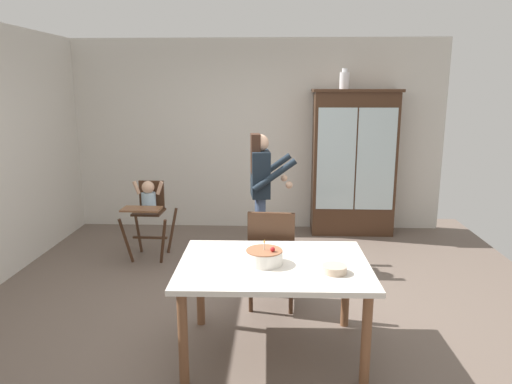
{
  "coord_description": "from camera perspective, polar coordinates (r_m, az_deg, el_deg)",
  "views": [
    {
      "loc": [
        0.3,
        -4.19,
        2.05
      ],
      "look_at": [
        0.09,
        0.7,
        0.95
      ],
      "focal_mm": 33.22,
      "sensor_mm": 36.0,
      "label": 1
    }
  ],
  "objects": [
    {
      "name": "ceramic_vase",
      "position": [
        6.62,
        10.6,
        13.12
      ],
      "size": [
        0.13,
        0.13,
        0.27
      ],
      "color": "white",
      "rests_on": "china_cabinet"
    },
    {
      "name": "birthday_cake",
      "position": [
        3.59,
        1.0,
        -7.79
      ],
      "size": [
        0.28,
        0.28,
        0.19
      ],
      "color": "white",
      "rests_on": "dining_table"
    },
    {
      "name": "adult_person",
      "position": [
        5.36,
        0.6,
        1.04
      ],
      "size": [
        0.54,
        0.53,
        1.53
      ],
      "rotation": [
        0.0,
        0.0,
        1.69
      ],
      "color": "#3D4C6B",
      "rests_on": "ground_plane"
    },
    {
      "name": "wall_back",
      "position": [
        6.86,
        -0.01,
        6.81
      ],
      "size": [
        5.32,
        0.06,
        2.7
      ],
      "primitive_type": "cube",
      "color": "beige",
      "rests_on": "ground_plane"
    },
    {
      "name": "china_cabinet",
      "position": [
        6.72,
        11.64,
        3.5
      ],
      "size": [
        1.18,
        0.48,
        2.01
      ],
      "color": "#422819",
      "rests_on": "ground_plane"
    },
    {
      "name": "dining_table",
      "position": [
        3.66,
        2.14,
        -9.82
      ],
      "size": [
        1.46,
        1.07,
        0.74
      ],
      "color": "silver",
      "rests_on": "ground_plane"
    },
    {
      "name": "high_chair_with_toddler",
      "position": [
        5.8,
        -12.81,
        -1.57
      ],
      "size": [
        0.59,
        0.69,
        0.95
      ],
      "rotation": [
        0.0,
        0.0,
        -0.03
      ],
      "color": "#422819",
      "rests_on": "ground_plane"
    },
    {
      "name": "dining_chair_far_side",
      "position": [
        4.38,
        1.9,
        -7.28
      ],
      "size": [
        0.46,
        0.46,
        0.96
      ],
      "rotation": [
        0.0,
        0.0,
        3.08
      ],
      "color": "#422819",
      "rests_on": "ground_plane"
    },
    {
      "name": "serving_bowl",
      "position": [
        3.48,
        9.42,
        -9.14
      ],
      "size": [
        0.18,
        0.18,
        0.05
      ],
      "primitive_type": "cylinder",
      "color": "#C6AD93",
      "rests_on": "dining_table"
    },
    {
      "name": "ground_plane",
      "position": [
        4.67,
        -1.47,
        -13.36
      ],
      "size": [
        6.24,
        6.24,
        0.0
      ],
      "primitive_type": "plane",
      "color": "#66564C"
    }
  ]
}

